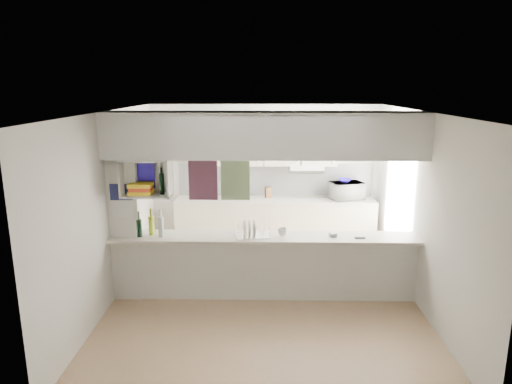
{
  "coord_description": "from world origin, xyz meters",
  "views": [
    {
      "loc": [
        0.0,
        -5.94,
        2.93
      ],
      "look_at": [
        -0.12,
        0.5,
        1.42
      ],
      "focal_mm": 32.0,
      "sensor_mm": 36.0,
      "label": 1
    }
  ],
  "objects_px": {
    "microwave": "(347,191)",
    "bowl": "(345,180)",
    "dish_rack": "(252,229)",
    "wine_bottles": "(151,226)"
  },
  "relations": [
    {
      "from": "microwave",
      "to": "bowl",
      "type": "bearing_deg",
      "value": -44.91
    },
    {
      "from": "bowl",
      "to": "dish_rack",
      "type": "bearing_deg",
      "value": -127.14
    },
    {
      "from": "bowl",
      "to": "microwave",
      "type": "bearing_deg",
      "value": -28.58
    },
    {
      "from": "microwave",
      "to": "bowl",
      "type": "distance_m",
      "value": 0.19
    },
    {
      "from": "wine_bottles",
      "to": "bowl",
      "type": "bearing_deg",
      "value": 35.72
    },
    {
      "from": "bowl",
      "to": "wine_bottles",
      "type": "xyz_separation_m",
      "value": [
        -2.99,
        -2.15,
        -0.2
      ]
    },
    {
      "from": "dish_rack",
      "to": "wine_bottles",
      "type": "xyz_separation_m",
      "value": [
        -1.38,
        -0.03,
        0.05
      ]
    },
    {
      "from": "dish_rack",
      "to": "microwave",
      "type": "bearing_deg",
      "value": 42.48
    },
    {
      "from": "microwave",
      "to": "wine_bottles",
      "type": "xyz_separation_m",
      "value": [
        -3.03,
        -2.13,
        -0.01
      ]
    },
    {
      "from": "bowl",
      "to": "dish_rack",
      "type": "xyz_separation_m",
      "value": [
        -1.6,
        -2.12,
        -0.25
      ]
    }
  ]
}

